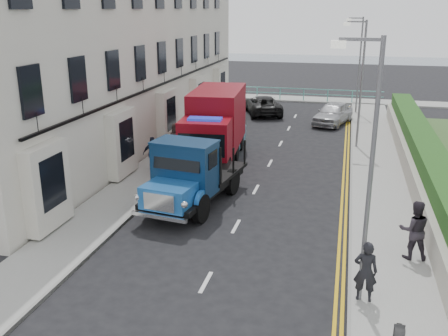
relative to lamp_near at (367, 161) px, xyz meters
The scene contains 22 objects.
ground 6.12m from the lamp_near, 154.42° to the left, with size 120.00×120.00×0.00m, color black.
pavement_west 14.98m from the lamp_near, 130.45° to the left, with size 2.40×38.00×0.12m, color gray.
pavement_east 11.74m from the lamp_near, 84.17° to the left, with size 2.60×38.00×0.12m, color gray.
promenade 31.53m from the lamp_near, 97.67° to the left, with size 30.00×2.50×0.12m, color gray.
sea_plane 62.27m from the lamp_near, 93.85° to the left, with size 120.00×120.00×0.00m, color slate.
terrace_west 20.52m from the lamp_near, 132.29° to the left, with size 6.31×30.20×14.25m.
garden_east 11.82m from the lamp_near, 74.59° to the left, with size 1.45×28.00×1.75m.
seafront_railing 30.68m from the lamp_near, 97.88° to the left, with size 13.00×0.08×1.11m.
lamp_near is the anchor object (origin of this frame).
lamp_mid 16.00m from the lamp_near, 90.00° to the left, with size 1.23×0.18×7.00m.
lamp_far 26.00m from the lamp_near, 90.00° to the left, with size 1.23×0.18×7.00m.
bedford_lorry 8.65m from the lamp_near, 140.98° to the left, with size 3.07×6.09×2.77m.
red_lorry 13.84m from the lamp_near, 120.81° to the left, with size 2.95×7.09×3.62m.
parked_car_front 11.75m from the lamp_near, 126.98° to the left, with size 1.52×3.78×1.29m, color black.
parked_car_mid 15.93m from the lamp_near, 116.06° to the left, with size 1.47×4.23×1.39m, color teal.
parked_car_rear 16.35m from the lamp_near, 119.05° to the left, with size 2.03×4.99×1.45m, color #B8B9BD.
seafront_car_left 25.35m from the lamp_near, 105.29° to the left, with size 2.29×4.96×1.38m, color black.
seafront_car_right 22.28m from the lamp_near, 93.74° to the left, with size 1.78×4.41×1.50m, color #ABACB0.
pedestrian_east_near 3.03m from the lamp_near, ahead, with size 0.62×0.41×1.70m, color black.
pedestrian_east_far 4.39m from the lamp_near, 58.25° to the left, with size 0.93×0.72×1.91m, color #2D2730.
pedestrian_west_near 13.49m from the lamp_near, 135.73° to the left, with size 0.96×0.40×1.64m, color #19202E.
pedestrian_west_far 14.92m from the lamp_near, 128.13° to the left, with size 0.91×0.59×1.86m, color #3C2D2B.
Camera 1 is at (3.58, -14.25, 7.59)m, focal length 40.00 mm.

